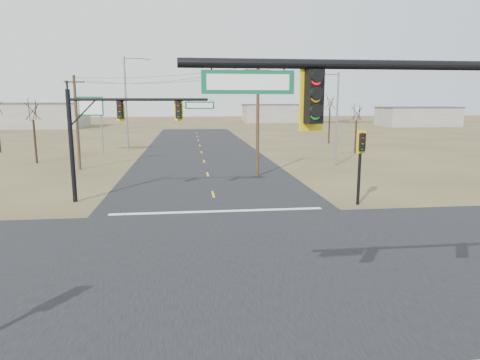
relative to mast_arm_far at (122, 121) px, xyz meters
name	(u,v)px	position (x,y,z in m)	size (l,w,h in m)	color
ground	(231,260)	(5.58, -11.04, -4.95)	(320.00, 320.00, 0.00)	brown
road_ew	(231,260)	(5.58, -11.04, -4.94)	(160.00, 14.00, 0.02)	black
road_ns	(231,260)	(5.58, -11.04, -4.94)	(14.00, 160.00, 0.02)	black
stop_bar_far	(218,211)	(5.58, -3.54, -4.92)	(12.00, 0.40, 0.01)	silver
mast_arm_far	(122,121)	(0.00, 0.00, 0.00)	(8.84, 0.59, 6.84)	black
pedestal_signal_ne	(361,151)	(14.07, -2.97, -1.68)	(0.61, 0.53, 4.49)	black
utility_pole_near	(258,118)	(9.64, 7.65, -0.19)	(2.14, 0.87, 9.14)	#4B3820
utility_pole_far	(77,121)	(-5.87, 13.16, -0.55)	(1.92, 0.96, 8.40)	#4B3820
highway_sign	(89,114)	(-7.38, 25.15, -0.29)	(3.47, 0.93, 6.66)	gray
streetlight_a	(335,114)	(17.84, 12.54, -0.03)	(2.46, 0.36, 8.77)	gray
streetlight_c	(128,99)	(-3.20, 27.50, 1.46)	(3.19, 0.43, 11.41)	gray
bare_tree_a	(32,109)	(-11.19, 17.92, 0.38)	(3.64, 3.64, 6.74)	black
bare_tree_c	(357,112)	(23.88, 22.22, -0.07)	(3.49, 3.49, 6.23)	black
bare_tree_d	(330,102)	(24.57, 34.04, 1.07)	(3.33, 3.33, 7.47)	black
warehouse_left	(22,116)	(-34.42, 78.96, -2.20)	(28.00, 14.00, 5.50)	#A9A496
warehouse_mid	(278,114)	(30.58, 98.96, -2.45)	(20.00, 12.00, 5.00)	#A9A496
warehouse_right	(418,117)	(60.58, 73.96, -2.70)	(18.00, 10.00, 4.50)	#A9A496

